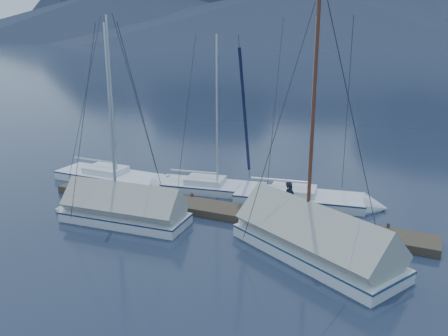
# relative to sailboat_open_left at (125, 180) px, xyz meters

# --- Properties ---
(ground) EXTENTS (1000.00, 1000.00, 0.00)m
(ground) POSITION_rel_sailboat_open_left_xyz_m (6.78, -3.92, -0.17)
(ground) COLOR #151D30
(ground) RESTS_ON ground
(dock) EXTENTS (18.00, 1.50, 0.54)m
(dock) POSITION_rel_sailboat_open_left_xyz_m (6.78, -1.92, -0.06)
(dock) COLOR #382D23
(dock) RESTS_ON ground
(mooring_posts) EXTENTS (15.12, 1.52, 0.35)m
(mooring_posts) POSITION_rel_sailboat_open_left_xyz_m (6.28, -1.92, 0.18)
(mooring_posts) COLOR #382D23
(mooring_posts) RESTS_ON ground
(sailboat_open_left) EXTENTS (7.33, 3.14, 9.65)m
(sailboat_open_left) POSITION_rel_sailboat_open_left_xyz_m (0.00, 0.00, 0.00)
(sailboat_open_left) COLOR white
(sailboat_open_left) RESTS_ON ground
(sailboat_open_mid) EXTENTS (6.74, 2.99, 8.65)m
(sailboat_open_mid) POSITION_rel_sailboat_open_left_xyz_m (5.62, 0.91, -0.02)
(sailboat_open_mid) COLOR silver
(sailboat_open_mid) RESTS_ON ground
(sailboat_open_right) EXTENTS (7.39, 3.30, 9.48)m
(sailboat_open_right) POSITION_rel_sailboat_open_left_xyz_m (10.37, 1.10, -0.00)
(sailboat_open_right) COLOR silver
(sailboat_open_right) RESTS_ON ground
(sailboat_covered_near) EXTENTS (7.93, 5.73, 10.07)m
(sailboat_covered_near) POSITION_rel_sailboat_open_left_xyz_m (11.00, -4.08, 0.33)
(sailboat_covered_near) COLOR white
(sailboat_covered_near) RESTS_ON ground
(sailboat_covered_far) EXTENTS (6.64, 2.78, 9.16)m
(sailboat_covered_far) POSITION_rel_sailboat_open_left_xyz_m (2.70, -4.50, 0.28)
(sailboat_covered_far) COLOR silver
(sailboat_covered_far) RESTS_ON ground
(person) EXTENTS (0.51, 0.67, 1.63)m
(person) POSITION_rel_sailboat_open_left_xyz_m (9.82, -1.95, 0.99)
(person) COLOR black
(person) RESTS_ON dock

